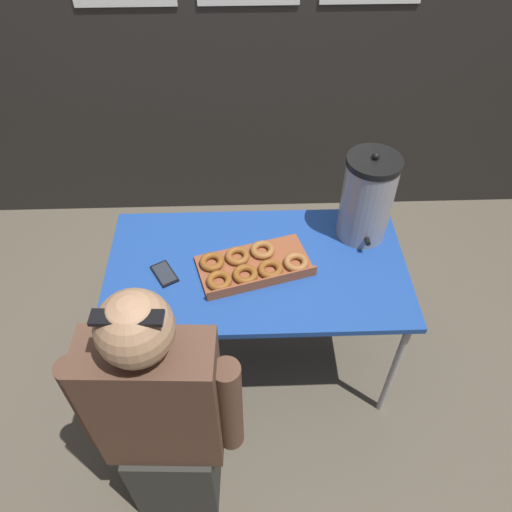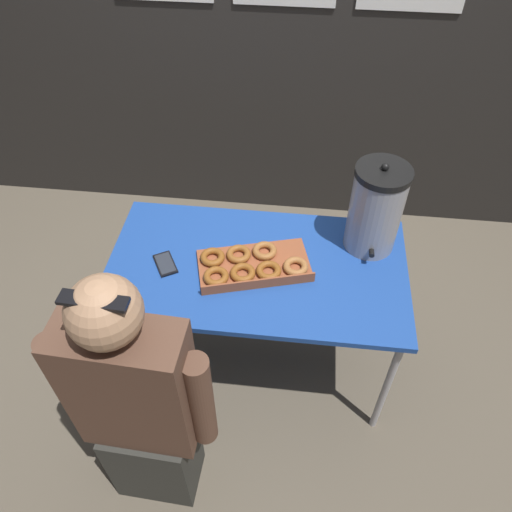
% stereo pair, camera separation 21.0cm
% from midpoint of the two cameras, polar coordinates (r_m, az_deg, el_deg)
% --- Properties ---
extents(ground_plane, '(12.00, 12.00, 0.00)m').
position_cam_midpoint_polar(ground_plane, '(2.73, -2.18, -11.57)').
color(ground_plane, brown).
extents(back_wall, '(6.00, 0.11, 2.54)m').
position_cam_midpoint_polar(back_wall, '(2.94, -3.13, 25.65)').
color(back_wall, '#282623').
rests_on(back_wall, ground).
extents(folding_table, '(1.29, 0.71, 0.73)m').
position_cam_midpoint_polar(folding_table, '(2.19, -2.67, -2.14)').
color(folding_table, '#1E479E').
rests_on(folding_table, ground).
extents(donut_box, '(0.52, 0.37, 0.05)m').
position_cam_midpoint_polar(donut_box, '(2.12, -3.32, -1.26)').
color(donut_box, brown).
rests_on(donut_box, folding_table).
extents(coffee_urn, '(0.23, 0.26, 0.44)m').
position_cam_midpoint_polar(coffee_urn, '(2.19, 9.91, 6.43)').
color(coffee_urn, '#939399').
rests_on(coffee_urn, folding_table).
extents(cell_phone, '(0.13, 0.15, 0.01)m').
position_cam_midpoint_polar(cell_phone, '(2.16, -13.18, -2.13)').
color(cell_phone, black).
rests_on(cell_phone, folding_table).
extents(person_seated, '(0.57, 0.25, 1.32)m').
position_cam_midpoint_polar(person_seated, '(1.90, -13.86, -18.24)').
color(person_seated, '#33332D').
rests_on(person_seated, ground).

